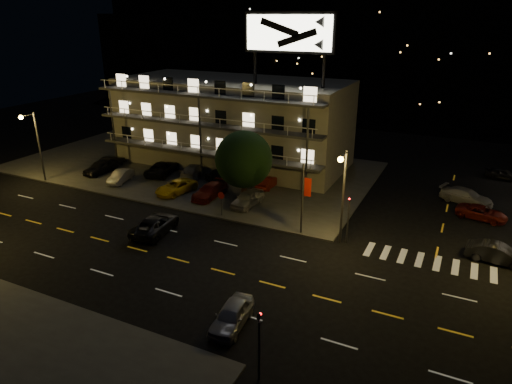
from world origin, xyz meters
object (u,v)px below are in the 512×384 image
at_px(lot_car_2, 176,187).
at_px(side_car_0, 498,254).
at_px(tree, 243,161).
at_px(road_car_east, 232,315).
at_px(lot_car_7, 194,170).
at_px(road_car_west, 155,224).
at_px(lot_car_4, 248,198).

height_order(lot_car_2, side_car_0, side_car_0).
distance_m(tree, lot_car_2, 8.50).
bearing_deg(tree, road_car_east, -64.97).
distance_m(tree, lot_car_7, 10.58).
bearing_deg(side_car_0, road_car_west, 111.18).
height_order(lot_car_4, side_car_0, lot_car_4).
distance_m(lot_car_7, road_car_east, 27.82).
xyz_separation_m(side_car_0, road_car_west, (-26.78, -7.18, 0.02)).
bearing_deg(tree, lot_car_4, -38.22).
bearing_deg(side_car_0, road_car_east, 142.85).
bearing_deg(tree, lot_car_7, 152.78).
bearing_deg(road_car_west, lot_car_7, -78.85).
height_order(lot_car_2, lot_car_7, lot_car_7).
relative_size(lot_car_2, lot_car_7, 0.95).
bearing_deg(tree, side_car_0, -4.87).
height_order(side_car_0, road_car_west, road_car_west).
xyz_separation_m(tree, lot_car_7, (-8.84, 4.55, -3.62)).
relative_size(lot_car_2, lot_car_4, 1.08).
bearing_deg(lot_car_2, tree, 17.54).
relative_size(lot_car_7, road_car_east, 1.20).
relative_size(tree, lot_car_7, 1.44).
xyz_separation_m(tree, road_car_west, (-3.97, -9.12, -3.75)).
distance_m(lot_car_4, road_car_east, 18.50).
height_order(lot_car_4, road_car_west, lot_car_4).
relative_size(lot_car_7, side_car_0, 1.12).
bearing_deg(lot_car_2, side_car_0, 9.56).
relative_size(tree, lot_car_4, 1.65).
relative_size(tree, side_car_0, 1.62).
relative_size(side_car_0, road_car_east, 1.07).
bearing_deg(lot_car_7, road_car_west, 97.38).
bearing_deg(lot_car_4, road_car_east, -62.68).
xyz_separation_m(lot_car_2, lot_car_4, (8.32, 0.22, 0.09)).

